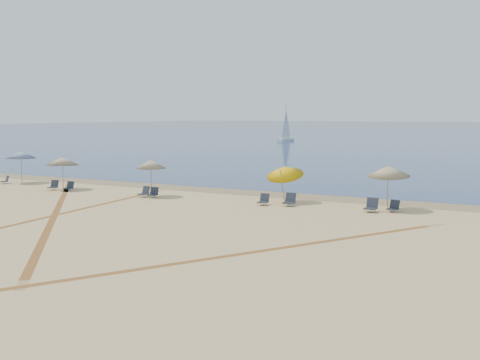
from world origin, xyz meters
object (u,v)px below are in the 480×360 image
object	(u,v)px
umbrella_4	(389,171)
chair_4	(153,193)
umbrella_1	(62,161)
sailboat_0	(286,130)
chair_2	(69,187)
chair_5	(264,200)
chair_1	(54,186)
chair_7	(371,206)
umbrella_3	(284,171)
chair_0	(6,180)
chair_6	(290,200)
umbrella_0	(21,155)
umbrella_2	(151,164)
chair_8	(394,207)
chair_3	(144,192)

from	to	relation	value
umbrella_4	chair_4	size ratio (longest dim) A/B	3.49
umbrella_1	sailboat_0	bearing A→B (deg)	100.98
chair_2	chair_5	xyz separation A→B (m)	(14.31, 0.52, 0.01)
chair_2	chair_5	world-z (taller)	chair_5
chair_1	chair_7	size ratio (longest dim) A/B	1.01
umbrella_1	umbrella_3	distance (m)	15.94
umbrella_1	chair_5	xyz separation A→B (m)	(15.25, 0.14, -1.67)
chair_0	chair_5	bearing A→B (deg)	23.00
chair_5	chair_6	bearing A→B (deg)	12.46
chair_2	umbrella_0	bearing A→B (deg)	159.85
chair_5	chair_6	distance (m)	1.49
umbrella_2	chair_8	xyz separation A→B (m)	(14.91, 1.14, -1.77)
umbrella_0	chair_5	size ratio (longest dim) A/B	3.77
umbrella_2	chair_0	world-z (taller)	umbrella_2
chair_6	chair_5	bearing A→B (deg)	-168.21
sailboat_0	chair_5	bearing A→B (deg)	-62.12
umbrella_4	chair_5	distance (m)	7.09
umbrella_2	chair_2	xyz separation A→B (m)	(-6.52, -0.42, -1.77)
umbrella_1	chair_6	distance (m)	16.78
umbrella_0	umbrella_1	xyz separation A→B (m)	(5.60, -1.42, -0.17)
umbrella_3	chair_6	size ratio (longest dim) A/B	3.33
umbrella_0	umbrella_4	world-z (taller)	umbrella_4
umbrella_1	chair_5	bearing A→B (deg)	0.52
umbrella_4	chair_6	bearing A→B (deg)	-166.53
chair_7	chair_8	size ratio (longest dim) A/B	1.03
chair_3	chair_4	size ratio (longest dim) A/B	0.99
umbrella_2	umbrella_3	size ratio (longest dim) A/B	0.97
chair_1	chair_7	world-z (taller)	chair_7
umbrella_2	chair_6	distance (m)	9.41
chair_2	sailboat_0	world-z (taller)	sailboat_0
chair_4	chair_7	xyz separation A→B (m)	(13.42, 1.01, 0.05)
umbrella_1	chair_3	bearing A→B (deg)	-2.85
umbrella_1	umbrella_2	xyz separation A→B (m)	(7.46, 0.03, 0.09)
chair_6	sailboat_0	xyz separation A→B (m)	(-30.81, 72.29, 1.82)
chair_4	chair_5	size ratio (longest dim) A/B	1.09
umbrella_3	chair_5	size ratio (longest dim) A/B	3.77
umbrella_3	sailboat_0	size ratio (longest dim) A/B	0.35
umbrella_1	chair_3	distance (m)	7.41
umbrella_4	chair_3	size ratio (longest dim) A/B	3.51
chair_3	umbrella_1	bearing A→B (deg)	-174.82
umbrella_3	chair_6	xyz separation A→B (m)	(0.85, -1.20, -1.52)
chair_4	chair_6	bearing A→B (deg)	-5.55
chair_2	chair_7	distance (m)	20.41
chair_7	umbrella_2	bearing A→B (deg)	-175.95
umbrella_3	chair_7	world-z (taller)	umbrella_3
umbrella_0	chair_2	size ratio (longest dim) A/B	3.78
umbrella_2	sailboat_0	xyz separation A→B (m)	(-21.58, 72.77, 0.09)
umbrella_2	chair_1	xyz separation A→B (m)	(-7.83, -0.55, -1.76)
chair_2	chair_4	bearing A→B (deg)	-4.57
chair_4	chair_6	world-z (taller)	chair_6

